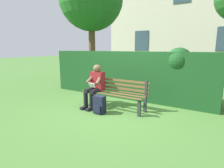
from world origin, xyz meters
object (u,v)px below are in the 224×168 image
Objects in this scene: person_seated at (95,85)px; tree at (90,1)px; backpack at (99,105)px; park_bench at (116,92)px.

tree is (2.13, -2.49, 2.97)m from person_seated.
park_bench is at bearing -100.36° from backpack.
park_bench is 4.75m from tree.
park_bench is 1.55× the size of person_seated.
park_bench reaches higher than backpack.
backpack is (0.11, 0.61, -0.22)m from park_bench.
park_bench is 0.62m from person_seated.
tree is 11.07× the size of backpack.
tree is 5.15m from backpack.
person_seated is at bearing -42.80° from backpack.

